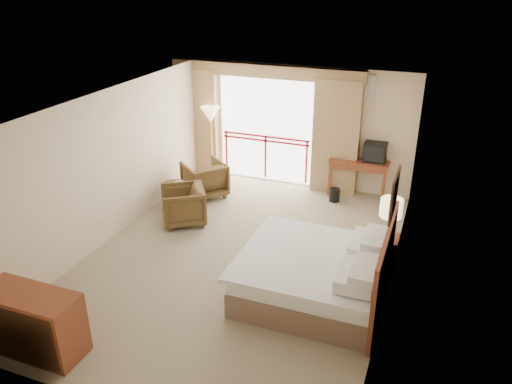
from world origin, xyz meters
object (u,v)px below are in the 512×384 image
at_px(floor_lamp, 210,117).
at_px(dresser, 32,323).
at_px(desk, 360,166).
at_px(armchair_near, 184,222).
at_px(bed, 317,274).
at_px(nightstand, 386,251).
at_px(tv, 375,152).
at_px(wastebasket, 335,195).
at_px(side_table, 175,192).
at_px(armchair_far, 205,195).
at_px(table_lamp, 391,208).

relative_size(floor_lamp, dresser, 1.31).
distance_m(desk, dresser, 7.15).
bearing_deg(armchair_near, bed, 31.25).
distance_m(nightstand, armchair_near, 3.91).
distance_m(tv, wastebasket, 1.25).
bearing_deg(dresser, tv, 58.02).
distance_m(bed, wastebasket, 3.48).
bearing_deg(dresser, side_table, 89.96).
distance_m(tv, side_table, 4.27).
height_order(bed, armchair_far, bed).
relative_size(armchair_near, floor_lamp, 0.47).
bearing_deg(desk, bed, -90.46).
relative_size(bed, dresser, 1.62).
bearing_deg(floor_lamp, dresser, -86.27).
bearing_deg(tv, wastebasket, -144.04).
xyz_separation_m(desk, side_table, (-3.36, -2.18, -0.25)).
height_order(tv, floor_lamp, floor_lamp).
bearing_deg(side_table, dresser, -85.21).
bearing_deg(armchair_near, dresser, -34.71).
xyz_separation_m(nightstand, table_lamp, (-0.00, 0.05, 0.77)).
distance_m(nightstand, floor_lamp, 5.13).
xyz_separation_m(table_lamp, armchair_near, (-3.89, 0.11, -1.04)).
relative_size(wastebasket, armchair_far, 0.33).
relative_size(table_lamp, floor_lamp, 0.37).
xyz_separation_m(nightstand, desk, (-0.96, 2.78, 0.37)).
distance_m(nightstand, armchair_far, 4.34).
bearing_deg(armchair_near, armchair_far, 154.20).
height_order(bed, side_table, bed).
xyz_separation_m(armchair_near, side_table, (-0.42, 0.44, 0.39)).
height_order(desk, tv, tv).
height_order(desk, floor_lamp, floor_lamp).
xyz_separation_m(wastebasket, armchair_near, (-2.54, -2.03, -0.14)).
bearing_deg(side_table, armchair_near, -46.14).
height_order(desk, dresser, dresser).
relative_size(wastebasket, armchair_near, 0.35).
height_order(floor_lamp, dresser, floor_lamp).
bearing_deg(floor_lamp, side_table, -88.77).
xyz_separation_m(floor_lamp, dresser, (0.40, -6.14, -1.05)).
height_order(armchair_near, side_table, side_table).
bearing_deg(desk, armchair_near, -140.08).
height_order(armchair_near, dresser, dresser).
height_order(table_lamp, tv, tv).
xyz_separation_m(table_lamp, side_table, (-4.32, 0.55, -0.65)).
bearing_deg(bed, side_table, 151.79).
relative_size(tv, side_table, 0.82).
bearing_deg(nightstand, wastebasket, 121.46).
bearing_deg(tv, armchair_far, -161.04).
bearing_deg(side_table, desk, 32.94).
bearing_deg(armchair_far, desk, 152.44).
bearing_deg(table_lamp, wastebasket, 122.40).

